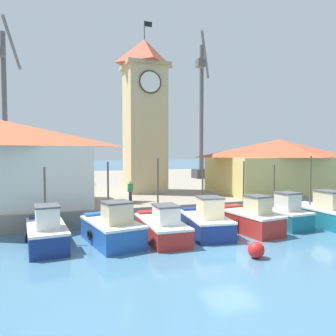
% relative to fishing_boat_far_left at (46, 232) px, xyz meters
% --- Properties ---
extents(ground_plane, '(300.00, 300.00, 0.00)m').
position_rel_fishing_boat_far_left_xyz_m(ground_plane, '(8.37, -3.39, -0.73)').
color(ground_plane, teal).
extents(quay_wharf, '(120.00, 40.00, 1.09)m').
position_rel_fishing_boat_far_left_xyz_m(quay_wharf, '(8.37, 23.25, -0.18)').
color(quay_wharf, gray).
rests_on(quay_wharf, ground).
extents(fishing_boat_far_left, '(2.12, 4.63, 3.93)m').
position_rel_fishing_boat_far_left_xyz_m(fishing_boat_far_left, '(0.00, 0.00, 0.00)').
color(fishing_boat_far_left, navy).
rests_on(fishing_boat_far_left, ground).
extents(fishing_boat_left_outer, '(2.84, 4.50, 4.18)m').
position_rel_fishing_boat_far_left_xyz_m(fishing_boat_left_outer, '(3.17, -0.53, 0.04)').
color(fishing_boat_left_outer, '#2356A8').
rests_on(fishing_boat_left_outer, ground).
extents(fishing_boat_left_inner, '(2.02, 4.95, 4.34)m').
position_rel_fishing_boat_far_left_xyz_m(fishing_boat_left_inner, '(5.81, -0.59, -0.06)').
color(fishing_boat_left_inner, '#AD2823').
rests_on(fishing_boat_left_inner, ground).
extents(fishing_boat_mid_left, '(2.54, 4.52, 4.41)m').
position_rel_fishing_boat_far_left_xyz_m(fishing_boat_mid_left, '(8.44, -0.63, 0.02)').
color(fishing_boat_mid_left, navy).
rests_on(fishing_boat_mid_left, ground).
extents(fishing_boat_center, '(2.39, 4.33, 4.13)m').
position_rel_fishing_boat_far_left_xyz_m(fishing_boat_center, '(11.17, -0.86, 0.04)').
color(fishing_boat_center, '#AD2823').
rests_on(fishing_boat_center, ground).
extents(fishing_boat_mid_right, '(2.12, 4.23, 3.85)m').
position_rel_fishing_boat_far_left_xyz_m(fishing_boat_mid_right, '(13.84, -0.21, 0.01)').
color(fishing_boat_mid_right, '#196B7F').
rests_on(fishing_boat_mid_right, ground).
extents(fishing_boat_right_inner, '(2.17, 5.19, 4.41)m').
position_rel_fishing_boat_far_left_xyz_m(fishing_boat_right_inner, '(16.46, -0.71, 0.04)').
color(fishing_boat_right_inner, '#196B7F').
rests_on(fishing_boat_right_inner, ground).
extents(clock_tower, '(3.80, 3.80, 15.05)m').
position_rel_fishing_boat_far_left_xyz_m(clock_tower, '(8.21, 11.14, 7.41)').
color(clock_tower, tan).
rests_on(clock_tower, quay_wharf).
extents(warehouse_right, '(11.83, 7.13, 4.68)m').
position_rel_fishing_boat_far_left_xyz_m(warehouse_right, '(19.51, 7.06, 2.74)').
color(warehouse_right, tan).
rests_on(warehouse_right, quay_wharf).
extents(port_crane_near, '(2.36, 8.87, 19.04)m').
position_rel_fishing_boat_far_left_xyz_m(port_crane_near, '(-4.47, 24.43, 7.15)').
color(port_crane_near, '#353539').
rests_on(port_crane_near, quay_wharf).
extents(port_crane_far, '(5.77, 8.53, 19.61)m').
position_rel_fishing_boat_far_left_xyz_m(port_crane_far, '(19.44, 22.87, 7.49)').
color(port_crane_far, '#353539').
rests_on(port_crane_far, quay_wharf).
extents(mooring_buoy, '(0.74, 0.74, 0.74)m').
position_rel_fishing_boat_far_left_xyz_m(mooring_buoy, '(8.75, -4.98, -0.36)').
color(mooring_buoy, red).
rests_on(mooring_buoy, ground).
extents(dock_worker_near_tower, '(0.34, 0.22, 1.62)m').
position_rel_fishing_boat_far_left_xyz_m(dock_worker_near_tower, '(5.40, 4.86, 1.20)').
color(dock_worker_near_tower, '#33333D').
rests_on(dock_worker_near_tower, quay_wharf).
extents(dock_worker_along_quay, '(0.34, 0.22, 1.62)m').
position_rel_fishing_boat_far_left_xyz_m(dock_worker_along_quay, '(2.30, 4.45, 1.20)').
color(dock_worker_along_quay, '#33333D').
rests_on(dock_worker_along_quay, quay_wharf).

